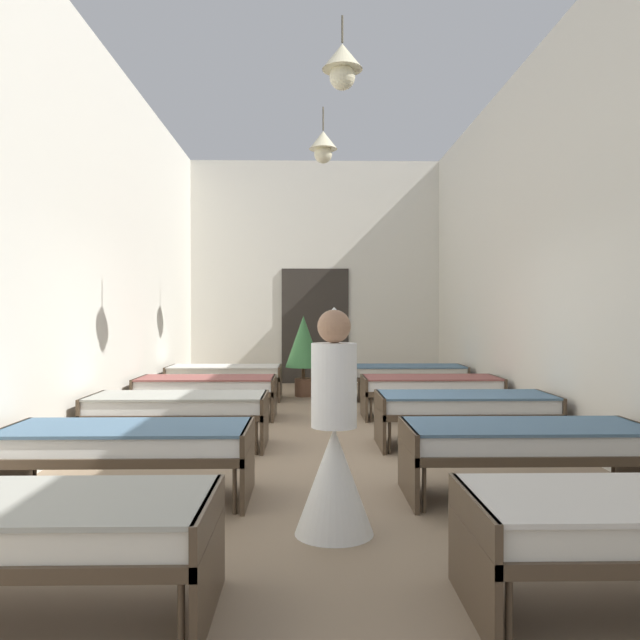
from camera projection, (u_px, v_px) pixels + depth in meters
ground_plane at (322, 452)px, 6.76m from camera, size 5.81×13.28×0.10m
room_shell at (320, 244)px, 7.94m from camera, size 5.61×12.88×4.67m
bed_left_row_0 at (11, 527)px, 2.93m from camera, size 1.90×0.84×0.57m
bed_left_row_1 at (128, 443)px, 4.83m from camera, size 1.90×0.84×0.57m
bed_right_row_1 at (526, 442)px, 4.89m from camera, size 1.90×0.84×0.57m
bed_left_row_2 at (178, 407)px, 6.73m from camera, size 1.90×0.84×0.57m
bed_right_row_2 at (465, 406)px, 6.79m from camera, size 1.90×0.84×0.57m
bed_left_row_3 at (207, 387)px, 8.63m from camera, size 1.90×0.84×0.57m
bed_right_row_3 at (431, 386)px, 8.69m from camera, size 1.90×0.84×0.57m
bed_left_row_4 at (225, 374)px, 10.53m from camera, size 1.90×0.84×0.57m
bed_right_row_4 at (408, 373)px, 10.59m from camera, size 1.90×0.84×0.57m
nurse_near_aisle at (334, 453)px, 4.08m from camera, size 0.52×0.52×1.49m
potted_plant at (303, 345)px, 10.96m from camera, size 0.64×0.64×1.42m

